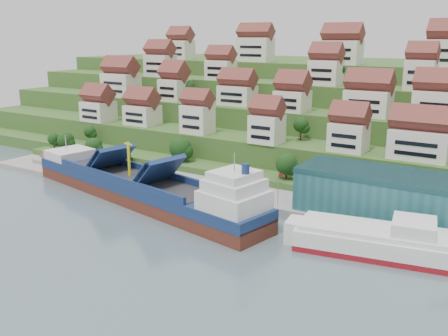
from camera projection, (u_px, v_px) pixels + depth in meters
The scene contains 11 objects.
ground at pixel (191, 212), 119.82m from camera, with size 300.00×300.00×0.00m, color slate.
quay at pixel (294, 206), 121.33m from camera, with size 180.00×14.00×2.20m, color gray.
pebble_beach at pixel (67, 167), 159.68m from camera, with size 45.00×20.00×1.00m, color gray.
hillside at pixel (343, 114), 201.39m from camera, with size 260.00×128.00×31.00m.
hillside_village at pixel (297, 89), 163.68m from camera, with size 160.70×64.67×29.43m.
hillside_trees at pixel (232, 115), 159.18m from camera, with size 139.83×62.59×30.82m.
warehouse at pixel (438, 203), 104.73m from camera, with size 60.00×15.00×10.00m, color #255F66.
flagpole at pixel (279, 187), 116.76m from camera, with size 1.28×0.16×8.00m.
beach_huts at pixel (60, 162), 159.29m from camera, with size 14.40×3.70×2.20m.
cargo_ship at pixel (145, 190), 126.24m from camera, with size 80.45×26.90×17.66m.
second_ship at pixel (375, 241), 96.83m from camera, with size 30.63×15.83×8.46m.
Camera 1 is at (67.56, -91.00, 41.11)m, focal length 40.00 mm.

